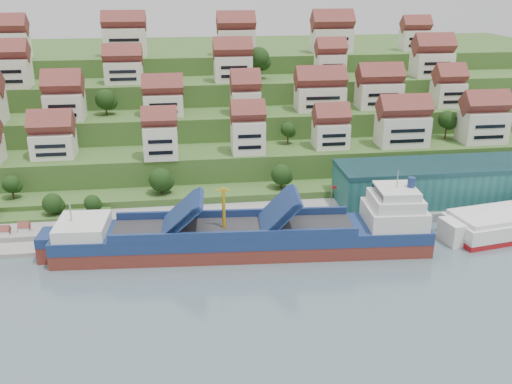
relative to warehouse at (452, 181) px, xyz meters
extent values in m
plane|color=slate|center=(-52.00, -17.00, -7.20)|extent=(300.00, 300.00, 0.00)
cube|color=gray|center=(-32.00, -2.00, -6.10)|extent=(180.00, 14.00, 2.20)
cube|color=gray|center=(-110.00, -5.00, -6.70)|extent=(45.00, 20.00, 1.00)
cube|color=#2D4C1E|center=(-52.00, 69.00, -5.20)|extent=(260.00, 128.00, 4.00)
cube|color=#2D4C1E|center=(-52.00, 74.00, -1.70)|extent=(260.00, 118.00, 11.00)
cube|color=#2D4C1E|center=(-52.00, 82.00, 1.80)|extent=(260.00, 102.00, 18.00)
cube|color=#2D4C1E|center=(-52.00, 90.00, 5.30)|extent=(260.00, 86.00, 25.00)
cube|color=#2D4C1E|center=(-52.00, 99.00, 8.30)|extent=(260.00, 68.00, 31.00)
cube|color=silver|center=(-103.52, 23.41, 7.10)|extent=(11.16, 8.57, 6.60)
cube|color=silver|center=(-74.69, 18.22, 8.26)|extent=(8.97, 7.03, 8.92)
cube|color=silver|center=(-50.92, 20.15, 8.36)|extent=(8.95, 7.62, 9.12)
cube|color=silver|center=(-26.94, 22.17, 7.35)|extent=(9.52, 7.73, 7.10)
cube|color=silver|center=(-6.09, 21.17, 8.15)|extent=(14.15, 8.26, 8.70)
cube|color=silver|center=(18.62, 21.56, 8.39)|extent=(12.85, 8.31, 9.18)
cube|color=silver|center=(-101.99, 37.12, 14.65)|extent=(10.71, 8.98, 7.69)
cube|color=silver|center=(-73.91, 38.69, 13.96)|extent=(11.50, 7.90, 6.32)
cube|color=silver|center=(-49.61, 36.87, 14.32)|extent=(8.38, 8.56, 7.03)
cube|color=silver|center=(-26.30, 39.02, 14.45)|extent=(14.74, 8.36, 7.30)
cube|color=silver|center=(-7.30, 39.46, 14.76)|extent=(13.46, 8.18, 7.91)
cube|color=silver|center=(15.45, 39.36, 14.53)|extent=(9.08, 8.04, 7.46)
cube|color=silver|center=(-119.21, 51.89, 22.09)|extent=(10.66, 7.86, 8.58)
cube|color=silver|center=(-86.19, 54.22, 21.19)|extent=(11.60, 7.30, 6.77)
cube|color=silver|center=(-51.71, 53.07, 21.84)|extent=(11.87, 7.79, 8.08)
cube|color=silver|center=(-19.86, 52.71, 21.85)|extent=(9.28, 7.14, 8.10)
cube|color=silver|center=(15.37, 53.32, 21.76)|extent=(12.67, 8.47, 7.92)
cube|color=silver|center=(-122.89, 70.24, 28.07)|extent=(10.54, 8.03, 8.54)
cube|color=silver|center=(-86.56, 72.16, 28.50)|extent=(14.03, 7.51, 9.39)
cube|color=silver|center=(-48.82, 70.48, 28.09)|extent=(12.59, 8.15, 8.58)
cube|color=silver|center=(-14.23, 73.14, 27.94)|extent=(14.07, 8.73, 8.27)
cube|color=silver|center=(17.64, 74.95, 27.39)|extent=(10.05, 7.05, 7.18)
ellipsoid|color=#1A3712|center=(-112.30, 10.93, 0.72)|extent=(4.45, 4.45, 4.45)
ellipsoid|color=#1A3712|center=(-43.35, 9.11, 0.68)|extent=(5.54, 5.54, 5.54)
ellipsoid|color=#1A3712|center=(-75.00, 9.29, 0.71)|extent=(6.06, 6.06, 6.06)
ellipsoid|color=#1A3712|center=(2.38, 26.11, 8.23)|extent=(4.49, 4.49, 4.49)
ellipsoid|color=#1A3712|center=(9.69, 26.11, 9.75)|extent=(5.40, 5.40, 5.40)
ellipsoid|color=#1A3712|center=(-38.47, 26.66, 8.21)|extent=(4.26, 4.26, 4.26)
ellipsoid|color=#1A3712|center=(-9.33, 42.83, 16.49)|extent=(4.99, 4.99, 4.99)
ellipsoid|color=#1A3712|center=(-102.94, 42.38, 14.96)|extent=(5.67, 5.67, 5.67)
ellipsoid|color=#1A3712|center=(-90.97, 40.97, 15.50)|extent=(6.02, 6.02, 6.02)
ellipsoid|color=#1A3712|center=(-43.06, 56.21, 24.52)|extent=(7.29, 7.29, 7.29)
ellipsoid|color=#1A3712|center=(-19.52, 58.94, 22.10)|extent=(5.42, 5.42, 5.42)
ellipsoid|color=#1A3712|center=(-15.49, 56.97, 21.51)|extent=(4.59, 4.59, 4.59)
ellipsoid|color=#1A3712|center=(-100.80, 2.00, -1.53)|extent=(4.92, 4.92, 4.92)
ellipsoid|color=#1A3712|center=(-91.50, 2.00, -1.92)|extent=(4.03, 4.03, 4.03)
cube|color=#225E5D|center=(0.00, 0.00, 0.00)|extent=(60.00, 15.00, 10.00)
cylinder|color=gray|center=(-34.00, -7.00, -1.00)|extent=(0.16, 0.16, 8.00)
cube|color=maroon|center=(-33.40, -7.00, 2.60)|extent=(1.20, 0.05, 0.80)
cube|color=white|center=(-110.00, -7.00, -5.10)|extent=(2.40, 2.20, 2.20)
cube|color=white|center=(-106.00, -5.50, -5.10)|extent=(2.40, 2.20, 2.20)
cube|color=maroon|center=(-56.64, -18.35, -6.20)|extent=(82.05, 17.74, 5.22)
cube|color=navy|center=(-56.64, -18.35, -2.71)|extent=(82.05, 17.87, 2.71)
cube|color=silver|center=(-91.01, -16.13, -0.10)|extent=(11.18, 12.55, 2.71)
cube|color=#262628|center=(-58.72, -18.22, -1.36)|extent=(52.76, 13.98, 0.31)
cube|color=navy|center=(-70.18, -17.48, 2.19)|extent=(8.54, 12.00, 7.22)
cube|color=navy|center=(-49.35, -18.82, 2.19)|extent=(8.15, 11.98, 7.63)
cylinder|color=gold|center=(-60.80, -18.08, 3.24)|extent=(0.78, 0.78, 9.39)
cube|color=silver|center=(-23.31, -20.50, 0.63)|extent=(13.26, 12.68, 4.17)
cube|color=silver|center=(-23.31, -20.50, 3.97)|extent=(11.10, 11.30, 2.61)
cube|color=silver|center=(-23.31, -20.50, 6.16)|extent=(8.94, 9.91, 1.88)
cylinder|color=navy|center=(-20.19, -20.70, 8.14)|extent=(1.77, 1.77, 2.30)
camera|label=1|loc=(-68.96, -130.95, 50.54)|focal=40.00mm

